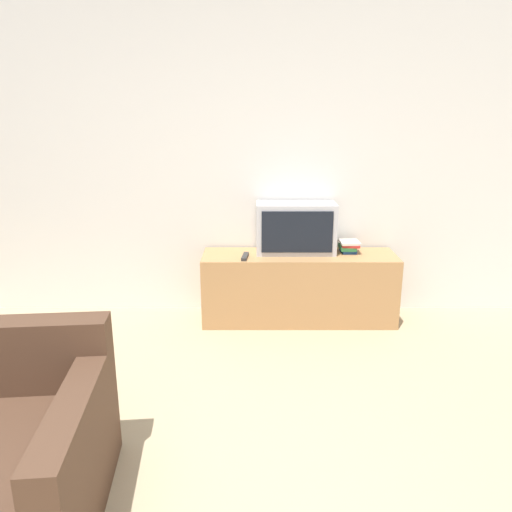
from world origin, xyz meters
TOP-DOWN VIEW (x-y plane):
  - wall_back at (0.00, 3.03)m, footprint 9.00×0.06m
  - tv_stand at (0.79, 2.75)m, footprint 1.59×0.45m
  - television at (0.76, 2.83)m, footprint 0.65×0.31m
  - book_stack at (1.21, 2.82)m, footprint 0.17×0.19m
  - remote_on_stand at (0.35, 2.65)m, footprint 0.06×0.20m

SIDE VIEW (x-z plane):
  - tv_stand at x=0.79m, z-range 0.00..0.57m
  - remote_on_stand at x=0.35m, z-range 0.57..0.60m
  - book_stack at x=1.21m, z-range 0.58..0.67m
  - television at x=0.76m, z-range 0.57..0.99m
  - wall_back at x=0.00m, z-range 0.00..2.60m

